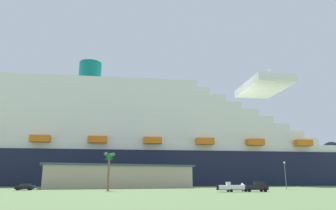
# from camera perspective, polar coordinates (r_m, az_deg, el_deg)

# --- Properties ---
(ground_plane) EXTENTS (600.00, 600.00, 0.00)m
(ground_plane) POSITION_cam_1_polar(r_m,az_deg,el_deg) (110.34, 3.22, -14.84)
(ground_plane) COLOR #567042
(cruise_ship) EXTENTS (242.30, 56.62, 66.67)m
(cruise_ship) POSITION_cam_1_polar(r_m,az_deg,el_deg) (153.61, -4.86, -7.10)
(cruise_ship) COLOR #191E38
(cruise_ship) RESTS_ON ground_plane
(terminal_building) EXTENTS (50.52, 26.65, 7.47)m
(terminal_building) POSITION_cam_1_polar(r_m,az_deg,el_deg) (110.20, -9.33, -12.73)
(terminal_building) COLOR #B7A88C
(terminal_building) RESTS_ON ground_plane
(pickup_truck) EXTENTS (5.76, 2.68, 2.20)m
(pickup_truck) POSITION_cam_1_polar(r_m,az_deg,el_deg) (74.71, 15.74, -14.19)
(pickup_truck) COLOR black
(pickup_truck) RESTS_ON ground_plane
(small_boat_on_trailer) EXTENTS (7.97, 2.51, 2.15)m
(small_boat_on_trailer) POSITION_cam_1_polar(r_m,az_deg,el_deg) (72.73, 11.93, -14.50)
(small_boat_on_trailer) COLOR #595960
(small_boat_on_trailer) RESTS_ON ground_plane
(palm_tree) EXTENTS (3.24, 3.25, 9.43)m
(palm_tree) POSITION_cam_1_polar(r_m,az_deg,el_deg) (81.23, -10.70, -9.81)
(palm_tree) COLOR brown
(palm_tree) RESTS_ON ground_plane
(street_lamp) EXTENTS (0.56, 0.56, 7.74)m
(street_lamp) POSITION_cam_1_polar(r_m,az_deg,el_deg) (97.69, 20.56, -11.22)
(street_lamp) COLOR slate
(street_lamp) RESTS_ON ground_plane
(parked_car_blue_suv) EXTENTS (4.59, 2.72, 1.58)m
(parked_car_blue_suv) POSITION_cam_1_polar(r_m,az_deg,el_deg) (98.40, -24.27, -13.38)
(parked_car_blue_suv) COLOR #264C99
(parked_car_blue_suv) RESTS_ON ground_plane
(parked_car_black_coupe) EXTENTS (4.45, 2.42, 1.58)m
(parked_car_black_coupe) POSITION_cam_1_polar(r_m,az_deg,el_deg) (90.50, -24.71, -13.42)
(parked_car_black_coupe) COLOR black
(parked_car_black_coupe) RESTS_ON ground_plane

